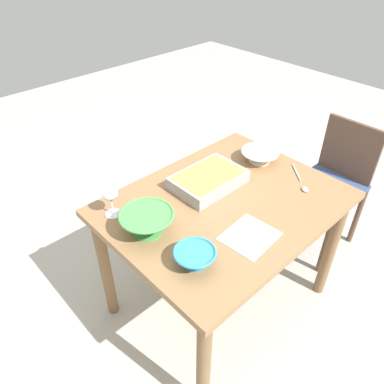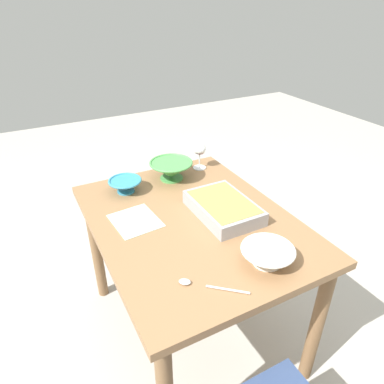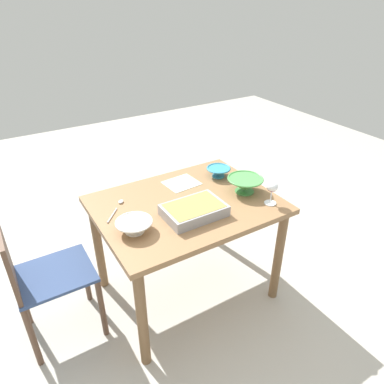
{
  "view_description": "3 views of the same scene",
  "coord_description": "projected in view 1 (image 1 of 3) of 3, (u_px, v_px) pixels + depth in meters",
  "views": [
    {
      "loc": [
        1.07,
        0.91,
        1.86
      ],
      "look_at": [
        0.15,
        -0.08,
        0.84
      ],
      "focal_mm": 34.69,
      "sensor_mm": 36.0,
      "label": 1
    },
    {
      "loc": [
        -1.18,
        0.62,
        1.66
      ],
      "look_at": [
        0.11,
        -0.06,
        0.83
      ],
      "focal_mm": 32.62,
      "sensor_mm": 36.0,
      "label": 2
    },
    {
      "loc": [
        -0.96,
        -1.65,
        1.93
      ],
      "look_at": [
        0.04,
        -0.01,
        0.83
      ],
      "focal_mm": 33.08,
      "sensor_mm": 36.0,
      "label": 3
    }
  ],
  "objects": [
    {
      "name": "chair",
      "position": [
        333.0,
        182.0,
        2.39
      ],
      "size": [
        0.44,
        0.38,
        0.86
      ],
      "color": "#334772",
      "rests_on": "ground_plane"
    },
    {
      "name": "casserole_dish",
      "position": [
        208.0,
        179.0,
        1.86
      ],
      "size": [
        0.36,
        0.24,
        0.07
      ],
      "color": "#99999E",
      "rests_on": "dining_table"
    },
    {
      "name": "wine_glass",
      "position": [
        110.0,
        195.0,
        1.64
      ],
      "size": [
        0.08,
        0.08,
        0.15
      ],
      "color": "white",
      "rests_on": "dining_table"
    },
    {
      "name": "mixing_bowl",
      "position": [
        147.0,
        222.0,
        1.58
      ],
      "size": [
        0.24,
        0.24,
        0.1
      ],
      "color": "#4C994C",
      "rests_on": "dining_table"
    },
    {
      "name": "dining_table",
      "position": [
        224.0,
        218.0,
        1.85
      ],
      "size": [
        1.13,
        0.86,
        0.76
      ],
      "color": "olive",
      "rests_on": "ground_plane"
    },
    {
      "name": "serving_spoon",
      "position": [
        302.0,
        183.0,
        1.89
      ],
      "size": [
        0.18,
        0.21,
        0.01
      ],
      "color": "silver",
      "rests_on": "dining_table"
    },
    {
      "name": "serving_bowl",
      "position": [
        260.0,
        155.0,
        2.05
      ],
      "size": [
        0.21,
        0.21,
        0.07
      ],
      "color": "white",
      "rests_on": "dining_table"
    },
    {
      "name": "small_bowl",
      "position": [
        195.0,
        257.0,
        1.44
      ],
      "size": [
        0.17,
        0.17,
        0.07
      ],
      "color": "teal",
      "rests_on": "dining_table"
    },
    {
      "name": "ground_plane",
      "position": [
        218.0,
        299.0,
        2.24
      ],
      "size": [
        8.0,
        8.0,
        0.0
      ],
      "primitive_type": "plane",
      "color": "#B2ADA3"
    },
    {
      "name": "napkin",
      "position": [
        250.0,
        236.0,
        1.59
      ],
      "size": [
        0.24,
        0.21,
        0.0
      ],
      "primitive_type": "cube",
      "rotation": [
        0.0,
        0.0,
        0.08
      ],
      "color": "#B2CCB7",
      "rests_on": "dining_table"
    }
  ]
}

